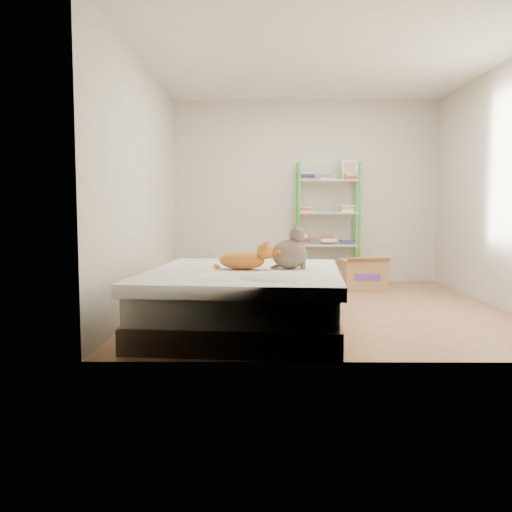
{
  "coord_description": "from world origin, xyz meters",
  "views": [
    {
      "loc": [
        -0.67,
        -5.77,
        1.06
      ],
      "look_at": [
        -0.69,
        -0.75,
        0.62
      ],
      "focal_mm": 38.0,
      "sensor_mm": 36.0,
      "label": 1
    }
  ],
  "objects_px": {
    "grey_cat": "(290,247)",
    "orange_cat": "(242,258)",
    "white_bin": "(228,270)",
    "bed": "(244,299)",
    "shelf_unit": "(328,222)",
    "cardboard_box": "(363,274)"
  },
  "relations": [
    {
      "from": "bed",
      "to": "grey_cat",
      "type": "bearing_deg",
      "value": 15.81
    },
    {
      "from": "shelf_unit",
      "to": "white_bin",
      "type": "bearing_deg",
      "value": -178.75
    },
    {
      "from": "grey_cat",
      "to": "shelf_unit",
      "type": "height_order",
      "value": "shelf_unit"
    },
    {
      "from": "grey_cat",
      "to": "shelf_unit",
      "type": "distance_m",
      "value": 2.95
    },
    {
      "from": "orange_cat",
      "to": "cardboard_box",
      "type": "height_order",
      "value": "orange_cat"
    },
    {
      "from": "grey_cat",
      "to": "cardboard_box",
      "type": "bearing_deg",
      "value": -26.9
    },
    {
      "from": "orange_cat",
      "to": "shelf_unit",
      "type": "bearing_deg",
      "value": 82.25
    },
    {
      "from": "white_bin",
      "to": "grey_cat",
      "type": "bearing_deg",
      "value": -75.75
    },
    {
      "from": "grey_cat",
      "to": "white_bin",
      "type": "height_order",
      "value": "grey_cat"
    },
    {
      "from": "grey_cat",
      "to": "white_bin",
      "type": "distance_m",
      "value": 2.96
    },
    {
      "from": "grey_cat",
      "to": "orange_cat",
      "type": "bearing_deg",
      "value": 95.01
    },
    {
      "from": "grey_cat",
      "to": "cardboard_box",
      "type": "xyz_separation_m",
      "value": [
        1.09,
        2.3,
        -0.52
      ]
    },
    {
      "from": "bed",
      "to": "cardboard_box",
      "type": "relative_size",
      "value": 3.66
    },
    {
      "from": "cardboard_box",
      "to": "white_bin",
      "type": "xyz_separation_m",
      "value": [
        -1.81,
        0.53,
        0.0
      ]
    },
    {
      "from": "shelf_unit",
      "to": "cardboard_box",
      "type": "relative_size",
      "value": 2.89
    },
    {
      "from": "orange_cat",
      "to": "white_bin",
      "type": "relative_size",
      "value": 1.24
    },
    {
      "from": "cardboard_box",
      "to": "orange_cat",
      "type": "bearing_deg",
      "value": -129.21
    },
    {
      "from": "shelf_unit",
      "to": "white_bin",
      "type": "relative_size",
      "value": 4.42
    },
    {
      "from": "orange_cat",
      "to": "cardboard_box",
      "type": "xyz_separation_m",
      "value": [
        1.52,
        2.34,
        -0.43
      ]
    },
    {
      "from": "grey_cat",
      "to": "bed",
      "type": "bearing_deg",
      "value": 99.09
    },
    {
      "from": "bed",
      "to": "orange_cat",
      "type": "distance_m",
      "value": 0.36
    },
    {
      "from": "white_bin",
      "to": "bed",
      "type": "bearing_deg",
      "value": -83.74
    }
  ]
}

